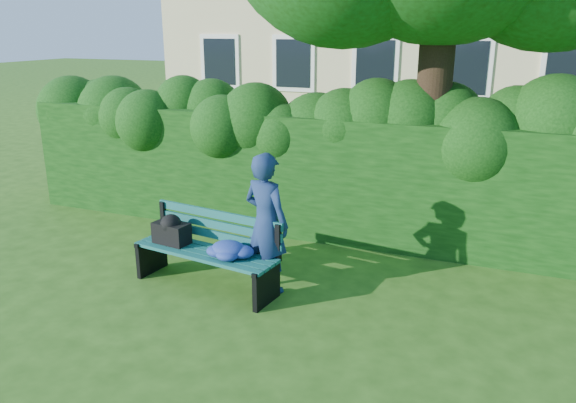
% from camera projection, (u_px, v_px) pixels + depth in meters
% --- Properties ---
extents(ground, '(80.00, 80.00, 0.00)m').
position_uv_depth(ground, '(269.00, 292.00, 6.67)').
color(ground, '#295215').
rests_on(ground, ground).
extents(hedge, '(10.00, 1.00, 1.80)m').
position_uv_depth(hedge, '(328.00, 175.00, 8.35)').
color(hedge, black).
rests_on(hedge, ground).
extents(park_bench, '(1.89, 0.81, 0.89)m').
position_uv_depth(park_bench, '(206.00, 247.00, 6.69)').
color(park_bench, '#105354').
rests_on(park_bench, ground).
extents(man_reading, '(0.70, 0.56, 1.67)m').
position_uv_depth(man_reading, '(266.00, 223.00, 6.50)').
color(man_reading, navy).
rests_on(man_reading, ground).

